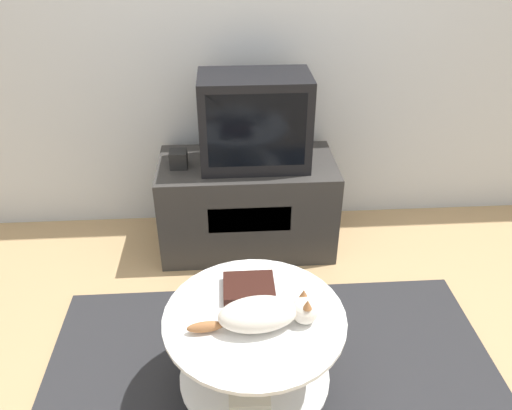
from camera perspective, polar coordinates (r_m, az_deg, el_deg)
ground_plane at (r=2.41m, az=1.99°, el=-19.78°), size 12.00×12.00×0.00m
wall_back at (r=3.02m, az=-0.34°, el=20.50°), size 8.00×0.05×2.60m
rug at (r=2.40m, az=1.99°, el=-19.63°), size 2.09×1.28×0.02m
tv_stand at (r=3.05m, az=-0.99°, el=0.12°), size 1.04×0.54×0.57m
tv at (r=2.80m, az=-0.15°, el=9.56°), size 0.61×0.35×0.52m
speaker at (r=2.88m, az=-8.85°, el=5.21°), size 0.10×0.10×0.10m
coffee_table at (r=2.13m, az=-0.20°, el=-15.86°), size 0.73×0.73×0.46m
dvd_box at (r=2.10m, az=-0.82°, el=-9.45°), size 0.21×0.18×0.04m
cat at (r=1.93m, az=1.02°, el=-12.32°), size 0.51×0.19×0.13m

